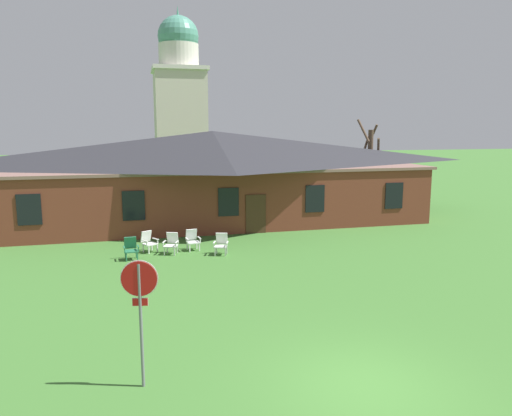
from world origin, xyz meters
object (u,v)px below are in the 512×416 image
Objects in this scene: lawn_chair_left_end at (171,243)px; lawn_chair_by_porch at (131,248)px; lawn_chair_middle at (192,239)px; lawn_chair_right_end at (221,243)px; lawn_chair_near_door at (148,241)px; stop_sign at (140,298)px.

lawn_chair_by_porch is at bearing -164.29° from lawn_chair_left_end.
lawn_chair_right_end is at bearing -44.00° from lawn_chair_middle.
lawn_chair_middle is 1.00× the size of lawn_chair_right_end.
lawn_chair_by_porch is 3.93m from lawn_chair_right_end.
lawn_chair_middle is at bearing -3.99° from lawn_chair_near_door.
lawn_chair_by_porch is at bearing -125.47° from lawn_chair_near_door.
lawn_chair_by_porch and lawn_chair_left_end have the same top height.
lawn_chair_near_door and lawn_chair_right_end have the same top height.
lawn_chair_by_porch is 1.84m from lawn_chair_left_end.
lawn_chair_by_porch is 1.00× the size of lawn_chair_left_end.
stop_sign is 2.99× the size of lawn_chair_middle.
lawn_chair_near_door and lawn_chair_left_end have the same top height.
lawn_chair_by_porch is (-0.29, 10.77, -1.54)m from stop_sign.
lawn_chair_left_end is at bearing 15.71° from lawn_chair_by_porch.
lawn_chair_near_door is (0.78, 1.09, 0.00)m from lawn_chair_by_porch.
stop_sign reaches higher than lawn_chair_right_end.
stop_sign is 11.46m from lawn_chair_left_end.
stop_sign is 10.88m from lawn_chair_by_porch.
lawn_chair_right_end is at bearing -17.11° from lawn_chair_left_end.
stop_sign reaches higher than lawn_chair_left_end.
lawn_chair_middle is (2.48, 11.72, -1.54)m from stop_sign.
lawn_chair_by_porch is at bearing 91.55° from stop_sign.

